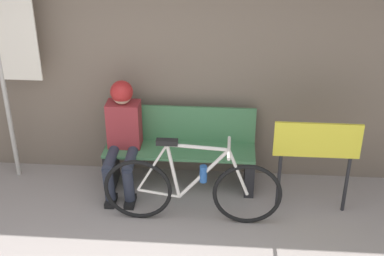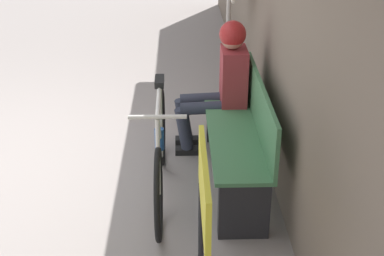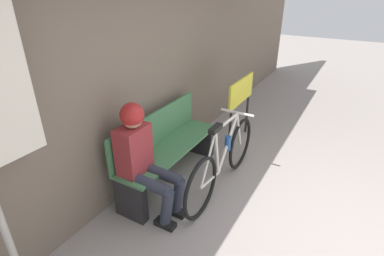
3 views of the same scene
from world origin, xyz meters
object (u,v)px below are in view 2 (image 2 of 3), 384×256
(bicycle, at_px, (160,153))
(signboard, at_px, (204,199))
(person_seated, at_px, (222,78))
(park_bench_near, at_px, (241,137))

(bicycle, bearing_deg, signboard, 13.41)
(person_seated, height_order, signboard, person_seated)
(bicycle, xyz_separation_m, person_seated, (-0.76, 0.53, 0.32))
(park_bench_near, bearing_deg, person_seated, -168.64)
(person_seated, distance_m, signboard, 1.95)
(park_bench_near, bearing_deg, signboard, -15.06)
(bicycle, distance_m, signboard, 1.26)
(park_bench_near, xyz_separation_m, signboard, (1.35, -0.36, 0.32))
(bicycle, bearing_deg, person_seated, 145.16)
(park_bench_near, distance_m, person_seated, 0.66)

